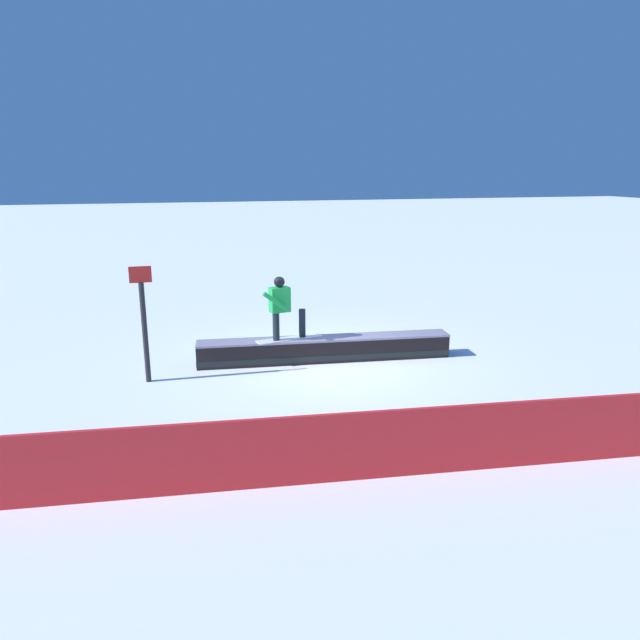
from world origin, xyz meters
TOP-DOWN VIEW (x-y plane):
  - ground_plane at (0.00, 0.00)m, footprint 120.00×120.00m
  - grind_box at (0.00, 0.00)m, footprint 5.36×1.08m
  - snowboarder at (0.89, -0.06)m, footprint 1.43×0.57m
  - safety_fence at (0.00, 4.83)m, footprint 12.15×1.37m
  - trail_marker at (3.60, 0.29)m, footprint 0.40×0.10m

SIDE VIEW (x-z plane):
  - ground_plane at x=0.00m, z-range 0.00..0.00m
  - grind_box at x=0.00m, z-range -0.02..0.49m
  - safety_fence at x=0.00m, z-range 0.00..0.95m
  - trail_marker at x=3.60m, z-range 0.07..2.30m
  - snowboarder at x=0.89m, z-range 0.57..1.90m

